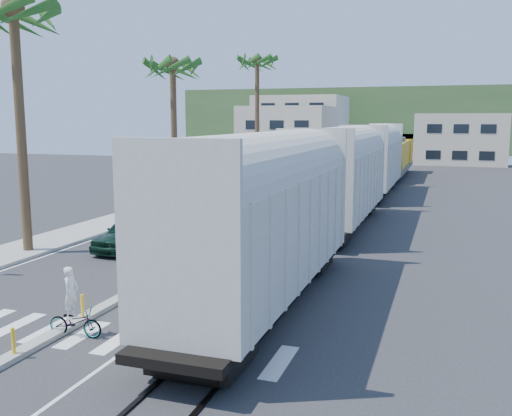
# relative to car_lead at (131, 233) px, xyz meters

# --- Properties ---
(ground) EXTENTS (140.00, 140.00, 0.00)m
(ground) POSITION_rel_car_lead_xyz_m (3.76, -8.20, -0.80)
(ground) COLOR #28282B
(ground) RESTS_ON ground
(sidewalk) EXTENTS (3.00, 90.00, 0.15)m
(sidewalk) POSITION_rel_car_lead_xyz_m (-4.74, 16.80, -0.73)
(sidewalk) COLOR gray
(sidewalk) RESTS_ON ground
(rails) EXTENTS (1.56, 100.00, 0.06)m
(rails) POSITION_rel_car_lead_xyz_m (8.76, 19.80, -0.77)
(rails) COLOR black
(rails) RESTS_ON ground
(median) EXTENTS (0.45, 60.00, 0.85)m
(median) POSITION_rel_car_lead_xyz_m (3.76, 11.76, -0.72)
(median) COLOR gray
(median) RESTS_ON ground
(crosswalk) EXTENTS (14.00, 2.20, 0.01)m
(crosswalk) POSITION_rel_car_lead_xyz_m (3.76, -10.20, -0.80)
(crosswalk) COLOR silver
(crosswalk) RESTS_ON ground
(lane_markings) EXTENTS (9.42, 90.00, 0.01)m
(lane_markings) POSITION_rel_car_lead_xyz_m (1.61, 16.80, -0.80)
(lane_markings) COLOR silver
(lane_markings) RESTS_ON ground
(freight_train) EXTENTS (3.00, 60.94, 5.85)m
(freight_train) POSITION_rel_car_lead_xyz_m (8.76, 14.57, 2.10)
(freight_train) COLOR #B8B6A9
(freight_train) RESTS_ON ground
(palm_trees) EXTENTS (3.50, 37.20, 13.75)m
(palm_trees) POSITION_rel_car_lead_xyz_m (-4.34, 14.50, 10.00)
(palm_trees) COLOR brown
(palm_trees) RESTS_ON ground
(buildings) EXTENTS (38.00, 27.00, 10.00)m
(buildings) POSITION_rel_car_lead_xyz_m (-2.65, 63.45, 3.56)
(buildings) COLOR beige
(buildings) RESTS_ON ground
(hillside) EXTENTS (80.00, 20.00, 12.00)m
(hillside) POSITION_rel_car_lead_xyz_m (3.76, 91.80, 5.20)
(hillside) COLOR #385628
(hillside) RESTS_ON ground
(car_lead) EXTENTS (2.27, 4.87, 1.61)m
(car_lead) POSITION_rel_car_lead_xyz_m (0.00, 0.00, 0.00)
(car_lead) COLOR black
(car_lead) RESTS_ON ground
(car_second) EXTENTS (1.70, 4.13, 1.33)m
(car_second) POSITION_rel_car_lead_xyz_m (0.72, 7.52, -0.14)
(car_second) COLOR black
(car_second) RESTS_ON ground
(car_third) EXTENTS (3.13, 5.70, 1.54)m
(car_third) POSITION_rel_car_lead_xyz_m (0.56, 11.74, -0.03)
(car_third) COLOR black
(car_third) RESTS_ON ground
(car_rear) EXTENTS (2.40, 4.42, 1.17)m
(car_rear) POSITION_rel_car_lead_xyz_m (0.14, 16.54, -0.22)
(car_rear) COLOR #B6BABC
(car_rear) RESTS_ON ground
(cyclist) EXTENTS (0.80, 1.74, 2.07)m
(cyclist) POSITION_rel_car_lead_xyz_m (4.32, -10.36, -0.14)
(cyclist) COLOR #9EA0A5
(cyclist) RESTS_ON ground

